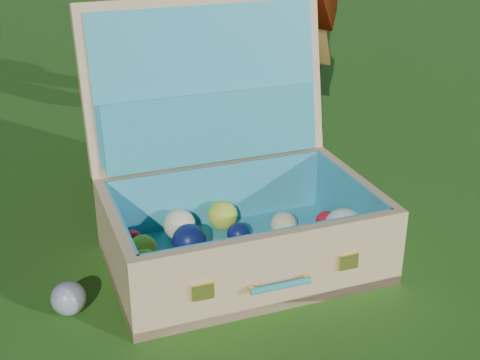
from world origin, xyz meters
name	(u,v)px	position (x,y,z in m)	size (l,w,h in m)	color
ground	(235,272)	(0.00, 0.00, 0.00)	(60.00, 60.00, 0.00)	#215114
stray_ball	(68,298)	(-0.39, -0.15, 0.04)	(0.08, 0.08, 0.08)	teal
suitcase	(229,187)	(-0.01, 0.12, 0.18)	(0.79, 0.73, 0.63)	tan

